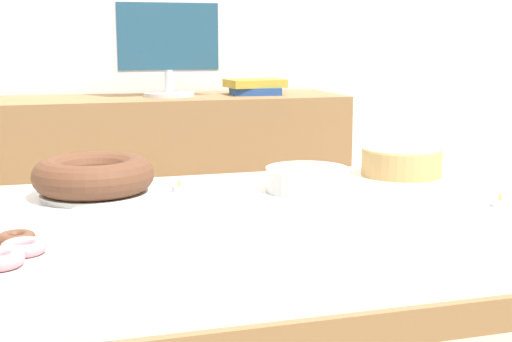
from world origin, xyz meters
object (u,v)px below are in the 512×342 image
object	(u,v)px
computer_monitor	(168,48)
tealight_left_edge	(500,202)
cake_chocolate_round	(401,166)
plate_stack	(307,179)
book_stack	(255,87)
cake_golden_bundt	(94,177)
tealight_near_cakes	(179,188)

from	to	relation	value
computer_monitor	tealight_left_edge	distance (m)	1.58
cake_chocolate_round	plate_stack	world-z (taller)	cake_chocolate_round
computer_monitor	plate_stack	xyz separation A→B (m)	(0.15, -1.18, -0.31)
tealight_left_edge	book_stack	bearing A→B (deg)	96.23
cake_golden_bundt	tealight_left_edge	bearing A→B (deg)	-22.54
computer_monitor	cake_golden_bundt	distance (m)	1.19
computer_monitor	tealight_left_edge	world-z (taller)	computer_monitor
tealight_near_cakes	plate_stack	bearing A→B (deg)	-14.18
cake_golden_bundt	book_stack	bearing A→B (deg)	56.24
tealight_left_edge	tealight_near_cakes	world-z (taller)	same
book_stack	tealight_near_cakes	xyz separation A→B (m)	(-0.52, -1.10, -0.17)
plate_stack	tealight_left_edge	world-z (taller)	plate_stack
computer_monitor	book_stack	size ratio (longest dim) A/B	1.75
book_stack	plate_stack	world-z (taller)	book_stack
cake_chocolate_round	cake_golden_bundt	world-z (taller)	cake_golden_bundt
cake_golden_bundt	plate_stack	xyz separation A→B (m)	(0.52, -0.09, -0.02)
computer_monitor	cake_golden_bundt	bearing A→B (deg)	-108.87
cake_chocolate_round	tealight_left_edge	size ratio (longest dim) A/B	7.91
computer_monitor	cake_golden_bundt	xyz separation A→B (m)	(-0.37, -1.09, -0.29)
cake_golden_bundt	tealight_left_edge	xyz separation A→B (m)	(0.89, -0.37, -0.04)
plate_stack	tealight_left_edge	distance (m)	0.47
book_stack	cake_golden_bundt	size ratio (longest dim) A/B	0.83
computer_monitor	tealight_near_cakes	size ratio (longest dim) A/B	10.60
cake_golden_bundt	tealight_left_edge	distance (m)	0.96
computer_monitor	plate_stack	distance (m)	1.23
computer_monitor	tealight_left_edge	bearing A→B (deg)	-70.51
tealight_near_cakes	computer_monitor	bearing A→B (deg)	81.54
book_stack	cake_golden_bundt	bearing A→B (deg)	-123.76
cake_chocolate_round	cake_golden_bundt	bearing A→B (deg)	178.60
plate_stack	cake_chocolate_round	bearing A→B (deg)	12.27
book_stack	tealight_left_edge	bearing A→B (deg)	-83.77
tealight_left_edge	computer_monitor	bearing A→B (deg)	109.49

